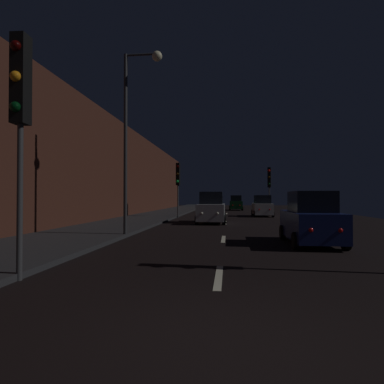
{
  "coord_description": "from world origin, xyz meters",
  "views": [
    {
      "loc": [
        0.22,
        -4.15,
        1.75
      ],
      "look_at": [
        -2.6,
        20.85,
        2.14
      ],
      "focal_mm": 30.41,
      "sensor_mm": 36.0,
      "label": 1
    }
  ],
  "objects_px": {
    "car_approaching_headlights": "(211,209)",
    "car_parked_right_far": "(262,207)",
    "car_distant_taillights": "(236,203)",
    "car_parked_right_near": "(311,220)",
    "streetlamp_overhead": "(135,116)",
    "traffic_light_near_left": "(20,100)",
    "traffic_light_far_left": "(178,178)",
    "traffic_light_far_right": "(269,181)"
  },
  "relations": [
    {
      "from": "car_approaching_headlights",
      "to": "car_parked_right_far",
      "type": "bearing_deg",
      "value": 152.46
    },
    {
      "from": "traffic_light_near_left",
      "to": "car_approaching_headlights",
      "type": "relative_size",
      "value": 1.25
    },
    {
      "from": "traffic_light_far_right",
      "to": "car_parked_right_near",
      "type": "distance_m",
      "value": 18.99
    },
    {
      "from": "traffic_light_near_left",
      "to": "traffic_light_far_right",
      "type": "bearing_deg",
      "value": 159.59
    },
    {
      "from": "car_approaching_headlights",
      "to": "car_distant_taillights",
      "type": "height_order",
      "value": "car_approaching_headlights"
    },
    {
      "from": "traffic_light_far_right",
      "to": "streetlamp_overhead",
      "type": "bearing_deg",
      "value": -12.26
    },
    {
      "from": "traffic_light_near_left",
      "to": "car_parked_right_near",
      "type": "relative_size",
      "value": 1.33
    },
    {
      "from": "streetlamp_overhead",
      "to": "traffic_light_near_left",
      "type": "bearing_deg",
      "value": -92.52
    },
    {
      "from": "car_distant_taillights",
      "to": "car_parked_right_near",
      "type": "relative_size",
      "value": 1.01
    },
    {
      "from": "streetlamp_overhead",
      "to": "car_approaching_headlights",
      "type": "height_order",
      "value": "streetlamp_overhead"
    },
    {
      "from": "streetlamp_overhead",
      "to": "traffic_light_far_right",
      "type": "bearing_deg",
      "value": 65.92
    },
    {
      "from": "traffic_light_near_left",
      "to": "car_distant_taillights",
      "type": "height_order",
      "value": "traffic_light_near_left"
    },
    {
      "from": "car_distant_taillights",
      "to": "car_parked_right_far",
      "type": "bearing_deg",
      "value": -171.47
    },
    {
      "from": "car_parked_right_near",
      "to": "traffic_light_far_right",
      "type": "bearing_deg",
      "value": -2.42
    },
    {
      "from": "traffic_light_near_left",
      "to": "car_parked_right_far",
      "type": "relative_size",
      "value": 1.36
    },
    {
      "from": "traffic_light_far_right",
      "to": "traffic_light_far_left",
      "type": "relative_size",
      "value": 0.98
    },
    {
      "from": "car_parked_right_near",
      "to": "car_parked_right_far",
      "type": "bearing_deg",
      "value": 0.0
    },
    {
      "from": "car_parked_right_far",
      "to": "streetlamp_overhead",
      "type": "bearing_deg",
      "value": 156.49
    },
    {
      "from": "streetlamp_overhead",
      "to": "car_parked_right_near",
      "type": "height_order",
      "value": "streetlamp_overhead"
    },
    {
      "from": "traffic_light_far_right",
      "to": "traffic_light_near_left",
      "type": "xyz_separation_m",
      "value": [
        -8.19,
        -24.95,
        0.51
      ]
    },
    {
      "from": "traffic_light_far_left",
      "to": "traffic_light_near_left",
      "type": "distance_m",
      "value": 20.85
    },
    {
      "from": "car_parked_right_near",
      "to": "car_approaching_headlights",
      "type": "bearing_deg",
      "value": 23.89
    },
    {
      "from": "traffic_light_far_right",
      "to": "traffic_light_far_left",
      "type": "height_order",
      "value": "traffic_light_far_left"
    },
    {
      "from": "car_approaching_headlights",
      "to": "car_parked_right_far",
      "type": "relative_size",
      "value": 1.09
    },
    {
      "from": "car_distant_taillights",
      "to": "car_approaching_headlights",
      "type": "bearing_deg",
      "value": 174.45
    },
    {
      "from": "car_distant_taillights",
      "to": "car_parked_right_far",
      "type": "distance_m",
      "value": 13.92
    },
    {
      "from": "traffic_light_far_left",
      "to": "car_parked_right_near",
      "type": "height_order",
      "value": "traffic_light_far_left"
    },
    {
      "from": "car_distant_taillights",
      "to": "traffic_light_near_left",
      "type": "bearing_deg",
      "value": 171.88
    },
    {
      "from": "traffic_light_near_left",
      "to": "car_parked_right_far",
      "type": "distance_m",
      "value": 24.9
    },
    {
      "from": "car_approaching_headlights",
      "to": "traffic_light_far_right",
      "type": "bearing_deg",
      "value": 152.03
    },
    {
      "from": "car_distant_taillights",
      "to": "car_parked_right_near",
      "type": "height_order",
      "value": "car_distant_taillights"
    },
    {
      "from": "car_parked_right_near",
      "to": "car_parked_right_far",
      "type": "xyz_separation_m",
      "value": [
        -0.0,
        17.46,
        -0.02
      ]
    },
    {
      "from": "traffic_light_far_left",
      "to": "car_parked_right_near",
      "type": "relative_size",
      "value": 1.19
    },
    {
      "from": "traffic_light_near_left",
      "to": "car_parked_right_far",
      "type": "height_order",
      "value": "traffic_light_near_left"
    },
    {
      "from": "traffic_light_far_right",
      "to": "car_approaching_headlights",
      "type": "relative_size",
      "value": 1.1
    },
    {
      "from": "streetlamp_overhead",
      "to": "car_distant_taillights",
      "type": "bearing_deg",
      "value": 80.53
    },
    {
      "from": "car_parked_right_far",
      "to": "car_distant_taillights",
      "type": "bearing_deg",
      "value": 8.53
    },
    {
      "from": "streetlamp_overhead",
      "to": "car_distant_taillights",
      "type": "xyz_separation_m",
      "value": [
        5.01,
        30.02,
        -4.36
      ]
    },
    {
      "from": "traffic_light_far_left",
      "to": "car_approaching_headlights",
      "type": "xyz_separation_m",
      "value": [
        3.12,
        -5.27,
        -2.4
      ]
    },
    {
      "from": "traffic_light_far_left",
      "to": "traffic_light_near_left",
      "type": "xyz_separation_m",
      "value": [
        -0.1,
        -20.85,
        0.43
      ]
    },
    {
      "from": "traffic_light_far_right",
      "to": "car_approaching_headlights",
      "type": "height_order",
      "value": "traffic_light_far_right"
    },
    {
      "from": "traffic_light_far_left",
      "to": "car_distant_taillights",
      "type": "xyz_separation_m",
      "value": [
        5.24,
        16.51,
        -2.45
      ]
    }
  ]
}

